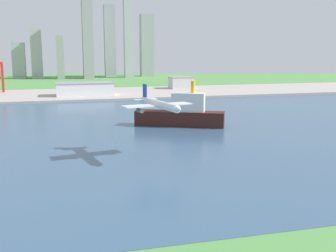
{
  "coord_description": "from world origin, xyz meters",
  "views": [
    {
      "loc": [
        -49.06,
        -52.06,
        57.7
      ],
      "look_at": [
        5.84,
        151.89,
        18.96
      ],
      "focal_mm": 44.91,
      "sensor_mm": 36.0,
      "label": 1
    }
  ],
  "objects_px": {
    "warehouse_main": "(85,89)",
    "warehouse_annex": "(181,83)",
    "airplane_landing": "(159,105)",
    "cargo_ship": "(182,114)"
  },
  "relations": [
    {
      "from": "cargo_ship",
      "to": "warehouse_main",
      "type": "bearing_deg",
      "value": 104.71
    },
    {
      "from": "cargo_ship",
      "to": "warehouse_main",
      "type": "height_order",
      "value": "cargo_ship"
    },
    {
      "from": "airplane_landing",
      "to": "warehouse_main",
      "type": "distance_m",
      "value": 303.03
    },
    {
      "from": "warehouse_main",
      "to": "warehouse_annex",
      "type": "bearing_deg",
      "value": 22.69
    },
    {
      "from": "warehouse_main",
      "to": "cargo_ship",
      "type": "bearing_deg",
      "value": -75.29
    },
    {
      "from": "warehouse_main",
      "to": "warehouse_annex",
      "type": "height_order",
      "value": "warehouse_annex"
    },
    {
      "from": "airplane_landing",
      "to": "warehouse_main",
      "type": "xyz_separation_m",
      "value": [
        -18.47,
        301.91,
        -18.31
      ]
    },
    {
      "from": "airplane_landing",
      "to": "warehouse_annex",
      "type": "relative_size",
      "value": 1.45
    },
    {
      "from": "warehouse_annex",
      "to": "cargo_ship",
      "type": "bearing_deg",
      "value": -106.68
    },
    {
      "from": "cargo_ship",
      "to": "warehouse_annex",
      "type": "height_order",
      "value": "cargo_ship"
    }
  ]
}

